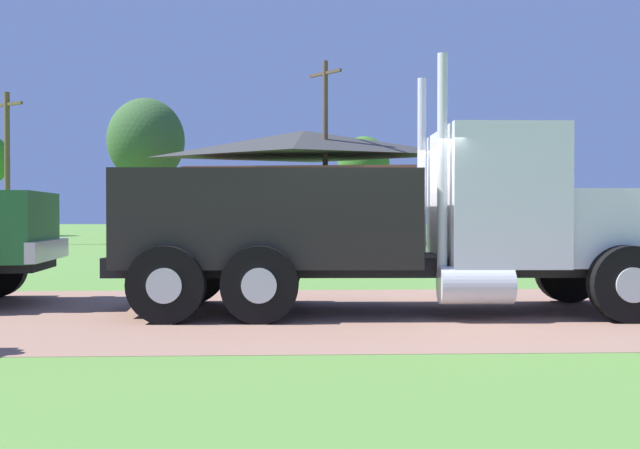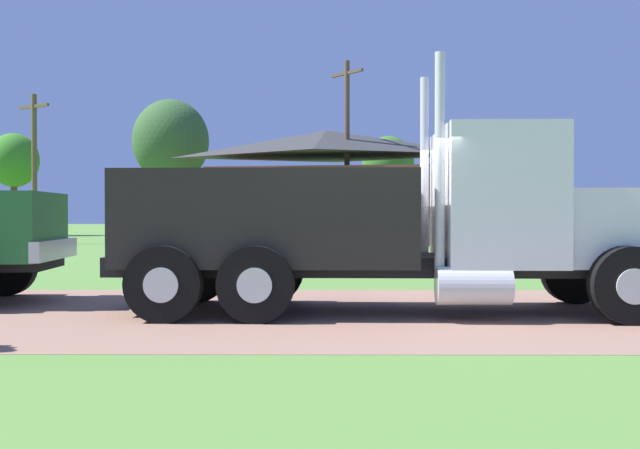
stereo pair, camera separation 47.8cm
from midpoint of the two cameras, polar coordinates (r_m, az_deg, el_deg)
ground_plane at (r=10.83m, az=4.72°, el=-6.96°), size 200.00×200.00×0.00m
dirt_track at (r=10.83m, az=4.72°, el=-6.94°), size 120.00×6.43×0.01m
truck_foreground_white at (r=10.86m, az=6.54°, el=0.06°), size 8.31×2.82×3.68m
shed_building at (r=36.96m, az=0.86°, el=2.84°), size 12.51×7.62×5.75m
utility_pole_near at (r=38.33m, az=-21.27°, el=4.45°), size 1.93×1.31×7.39m
utility_pole_far at (r=35.64m, az=2.53°, el=6.09°), size 1.52×1.77×8.99m
tree_left at (r=54.11m, az=-22.76°, el=4.64°), size 3.37×3.37×7.06m
tree_mid at (r=43.15m, az=-11.37°, el=6.42°), size 4.41×4.41×8.16m
tree_right at (r=48.89m, az=5.68°, el=4.67°), size 3.49×3.49×6.73m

